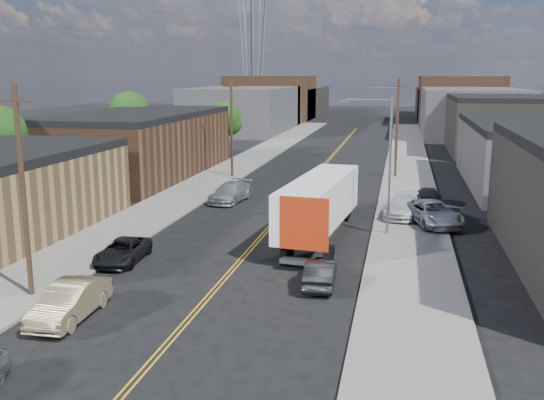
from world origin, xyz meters
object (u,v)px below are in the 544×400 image
at_px(semi_truck, 323,201).
at_px(car_left_c, 123,251).
at_px(car_left_b, 70,301).
at_px(car_right_lot_c, 429,197).
at_px(car_left_d, 231,192).
at_px(car_right_lot_b, 402,207).
at_px(car_right_lot_a, 433,213).
at_px(car_right_oncoming, 320,273).

bearing_deg(semi_truck, car_left_c, -135.85).
xyz_separation_m(car_left_b, car_right_lot_c, (16.00, 26.00, 0.08)).
distance_m(car_left_d, car_right_lot_c, 16.02).
height_order(car_left_d, car_right_lot_b, car_right_lot_b).
relative_size(car_left_b, car_right_lot_a, 0.83).
bearing_deg(semi_truck, car_left_d, 140.03).
height_order(semi_truck, car_left_c, semi_truck).
distance_m(car_left_c, car_left_d, 17.22).
distance_m(car_left_b, car_right_lot_c, 30.53).
xyz_separation_m(car_left_b, car_right_lot_a, (16.00, 20.00, 0.17)).
bearing_deg(car_left_b, car_right_lot_a, 49.62).
bearing_deg(car_right_lot_a, car_left_d, 140.68).
bearing_deg(car_right_lot_b, semi_truck, -123.32).
xyz_separation_m(car_left_c, car_right_lot_a, (17.40, 12.00, 0.32)).
relative_size(car_left_c, car_right_lot_a, 0.79).
bearing_deg(car_right_lot_a, car_left_b, -150.09).
bearing_deg(car_right_lot_c, car_left_c, -136.88).
height_order(semi_truck, car_right_lot_a, semi_truck).
distance_m(car_left_d, car_right_lot_a, 16.81).
bearing_deg(semi_truck, car_right_oncoming, -77.32).
relative_size(car_left_d, car_right_oncoming, 1.33).
bearing_deg(car_right_lot_c, car_right_lot_b, -119.89).
bearing_deg(car_left_d, car_right_oncoming, -54.54).
bearing_deg(car_right_oncoming, car_left_d, -64.86).
bearing_deg(car_left_c, car_left_b, -84.37).
height_order(car_right_oncoming, car_right_lot_b, car_right_lot_b).
xyz_separation_m(semi_truck, car_left_c, (-10.23, -8.09, -1.68)).
height_order(car_left_c, car_right_lot_c, car_right_lot_c).
xyz_separation_m(car_left_c, car_right_oncoming, (11.40, -1.61, 0.03)).
xyz_separation_m(car_left_d, car_right_lot_c, (16.00, 0.83, 0.09)).
xyz_separation_m(car_right_oncoming, car_right_lot_c, (6.00, 19.61, 0.21)).
distance_m(car_right_oncoming, car_right_lot_b, 16.04).
relative_size(semi_truck, car_left_b, 3.25).
xyz_separation_m(car_right_oncoming, car_right_lot_a, (6.00, 13.61, 0.29)).
relative_size(car_left_c, car_left_d, 0.85).
bearing_deg(car_left_d, car_left_b, -82.58).
height_order(car_left_d, car_right_oncoming, car_left_d).
height_order(car_left_b, car_left_c, car_left_b).
height_order(car_left_b, car_left_d, car_left_b).
bearing_deg(car_right_lot_a, semi_truck, -172.83).
relative_size(car_right_lot_a, car_right_lot_c, 1.36).
bearing_deg(car_right_lot_c, semi_truck, -128.74).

